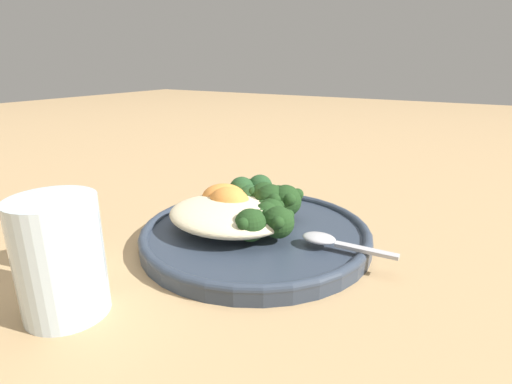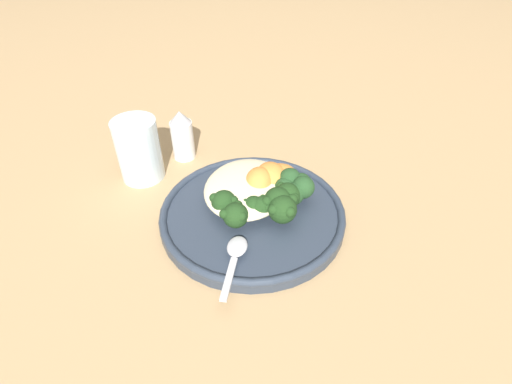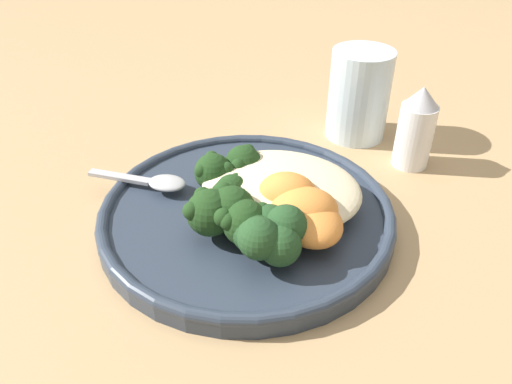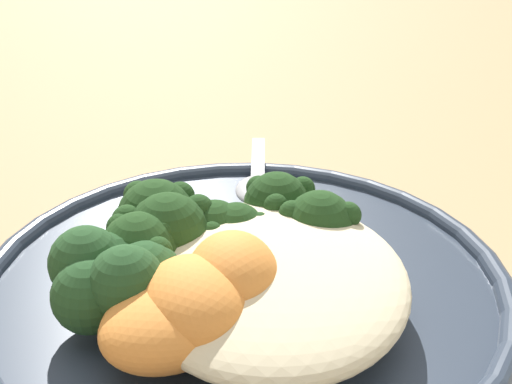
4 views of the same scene
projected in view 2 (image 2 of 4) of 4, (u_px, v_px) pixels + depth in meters
ground_plane at (243, 218)px, 0.61m from camera, size 4.00×4.00×0.00m
plate at (253, 212)px, 0.61m from camera, size 0.28×0.28×0.02m
quinoa_mound at (248, 188)px, 0.61m from camera, size 0.15×0.13×0.03m
broccoli_stalk_0 at (229, 201)px, 0.59m from camera, size 0.08×0.07×0.04m
broccoli_stalk_1 at (237, 212)px, 0.57m from camera, size 0.11×0.04×0.04m
broccoli_stalk_2 at (254, 202)px, 0.59m from camera, size 0.09×0.04×0.03m
broccoli_stalk_3 at (259, 202)px, 0.59m from camera, size 0.09×0.05×0.03m
broccoli_stalk_4 at (280, 207)px, 0.57m from camera, size 0.09×0.08×0.04m
broccoli_stalk_5 at (275, 201)px, 0.58m from camera, size 0.08×0.08×0.04m
broccoli_stalk_6 at (285, 195)px, 0.59m from camera, size 0.05×0.08×0.04m
sweet_potato_chunk_0 at (259, 182)px, 0.61m from camera, size 0.06×0.05×0.04m
sweet_potato_chunk_1 at (275, 178)px, 0.63m from camera, size 0.08×0.08×0.03m
sweet_potato_chunk_2 at (277, 176)px, 0.63m from camera, size 0.09×0.09×0.03m
sweet_potato_chunk_3 at (271, 176)px, 0.63m from camera, size 0.07×0.06×0.04m
kale_tuft at (294, 186)px, 0.61m from camera, size 0.06×0.06×0.04m
spoon at (236, 253)px, 0.52m from camera, size 0.11×0.03×0.01m
water_glass at (139, 150)px, 0.66m from camera, size 0.07×0.07×0.11m
salt_shaker at (182, 135)px, 0.71m from camera, size 0.04×0.04×0.09m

